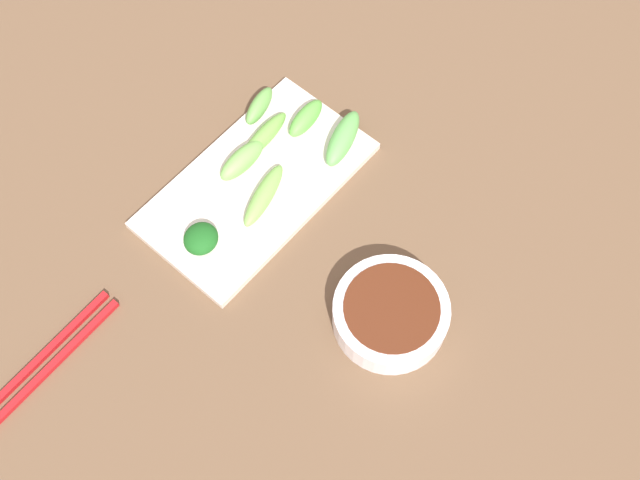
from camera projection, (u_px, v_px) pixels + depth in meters
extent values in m
cube|color=brown|center=(303.00, 238.00, 0.96)|extent=(2.10, 2.10, 0.02)
cylinder|color=white|center=(390.00, 314.00, 0.88)|extent=(0.14, 0.14, 0.04)
cylinder|color=#4E210F|center=(391.00, 312.00, 0.88)|extent=(0.11, 0.11, 0.03)
cube|color=silver|center=(256.00, 185.00, 0.98)|extent=(0.17, 0.30, 0.01)
ellipsoid|color=#79B350|center=(262.00, 197.00, 0.95)|extent=(0.05, 0.10, 0.02)
ellipsoid|color=#6DAB47|center=(264.00, 136.00, 0.99)|extent=(0.03, 0.09, 0.02)
ellipsoid|color=#62B254|center=(343.00, 138.00, 0.98)|extent=(0.05, 0.09, 0.03)
ellipsoid|color=#5FB445|center=(306.00, 118.00, 1.00)|extent=(0.03, 0.07, 0.03)
ellipsoid|color=#66A94C|center=(259.00, 106.00, 1.01)|extent=(0.04, 0.07, 0.03)
ellipsoid|color=#1A5A1C|center=(201.00, 239.00, 0.92)|extent=(0.05, 0.05, 0.02)
ellipsoid|color=#76BC55|center=(242.00, 160.00, 0.97)|extent=(0.03, 0.07, 0.03)
cube|color=red|center=(43.00, 375.00, 0.87)|extent=(0.01, 0.23, 0.01)
cube|color=red|center=(33.00, 366.00, 0.87)|extent=(0.01, 0.23, 0.01)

